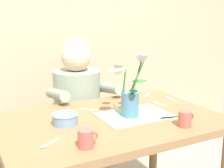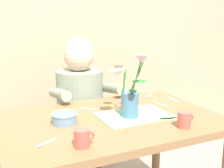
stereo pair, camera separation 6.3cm
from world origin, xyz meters
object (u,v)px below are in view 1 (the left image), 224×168
Objects in this scene: flower_vase at (130,90)px; dinner_knife at (176,117)px; coffee_cup at (185,119)px; ceramic_mug at (86,139)px; ceramic_bowl at (65,118)px; seated_person at (78,116)px.

flower_vase is 0.30m from dinner_knife.
ceramic_mug is at bearing 179.83° from coffee_cup.
dinner_knife is at bearing -18.47° from ceramic_bowl.
flower_vase is 3.85× the size of ceramic_mug.
flower_vase is (0.07, -0.64, 0.33)m from seated_person.
dinner_knife is (0.22, -0.13, -0.15)m from flower_vase.
flower_vase reaches higher than ceramic_mug.
seated_person reaches higher than ceramic_mug.
flower_vase reaches higher than ceramic_bowl.
seated_person reaches higher than dinner_knife.
ceramic_bowl is 1.46× the size of ceramic_mug.
flower_vase is at bearing 123.35° from coffee_cup.
ceramic_mug is at bearing -145.60° from flower_vase.
ceramic_bowl reaches higher than dinner_knife.
seated_person is at bearing 123.82° from dinner_knife.
coffee_cup reaches higher than ceramic_bowl.
ceramic_bowl is 0.61m from dinner_knife.
ceramic_bowl is 0.72× the size of dinner_knife.
ceramic_bowl is at bearing 170.90° from flower_vase.
flower_vase is at bearing -9.10° from ceramic_bowl.
coffee_cup is (0.53, -0.31, 0.01)m from ceramic_bowl.
flower_vase is 3.85× the size of coffee_cup.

